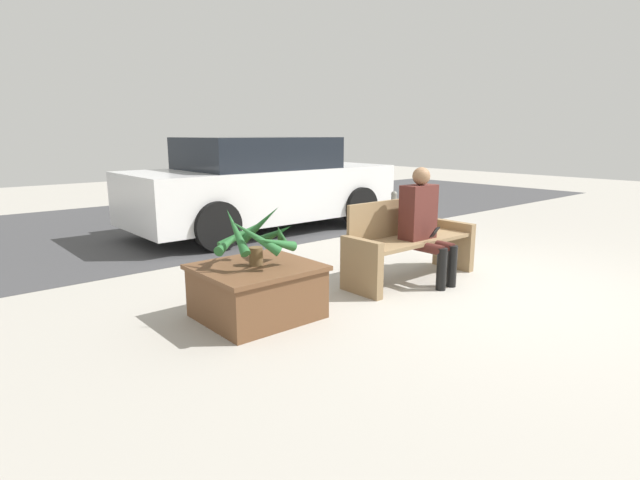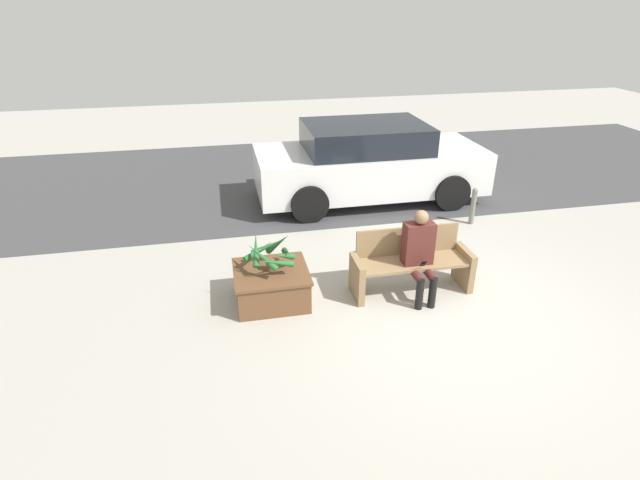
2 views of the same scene
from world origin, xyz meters
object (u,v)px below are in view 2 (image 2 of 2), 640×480
(planter_box, at_px, (271,284))
(potted_plant, at_px, (271,253))
(bollard_post, at_px, (473,205))
(parked_car, at_px, (369,163))
(person_seated, at_px, (420,251))
(bench, at_px, (411,263))

(planter_box, bearing_deg, potted_plant, 14.84)
(planter_box, distance_m, bollard_post, 4.29)
(planter_box, xyz_separation_m, potted_plant, (0.02, 0.00, 0.48))
(planter_box, xyz_separation_m, bollard_post, (3.89, 1.82, 0.10))
(planter_box, bearing_deg, bollard_post, 25.04)
(parked_car, bearing_deg, person_seated, -95.92)
(person_seated, xyz_separation_m, bollard_post, (1.90, 2.08, -0.33))
(person_seated, bearing_deg, parked_car, 84.08)
(person_seated, bearing_deg, potted_plant, 172.32)
(bench, distance_m, potted_plant, 1.97)
(bench, xyz_separation_m, bollard_post, (1.93, 1.91, -0.06))
(person_seated, distance_m, parked_car, 3.68)
(planter_box, bearing_deg, parked_car, 55.09)
(bench, bearing_deg, parked_car, 83.16)
(person_seated, xyz_separation_m, potted_plant, (-1.98, 0.27, 0.04))
(planter_box, relative_size, parked_car, 0.22)
(bench, relative_size, parked_car, 0.37)
(parked_car, bearing_deg, bench, -96.84)
(bench, height_order, bollard_post, bench)
(potted_plant, bearing_deg, bench, -2.78)
(planter_box, bearing_deg, bench, -2.63)
(person_seated, bearing_deg, bollard_post, 47.65)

